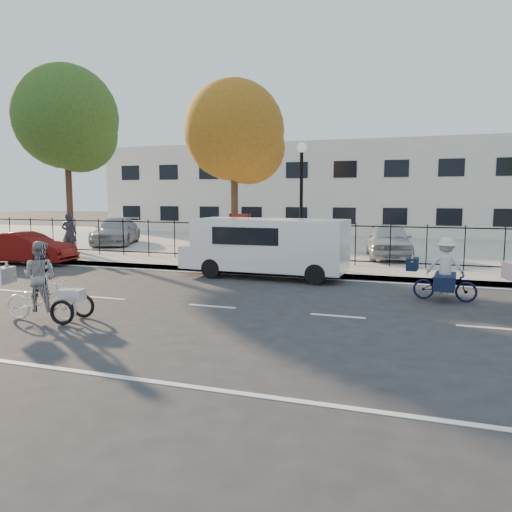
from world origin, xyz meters
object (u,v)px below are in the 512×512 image
at_px(zebra_trike, 41,290).
at_px(red_sedan, 26,248).
at_px(bull_bike, 444,276).
at_px(lot_car_b, 243,236).
at_px(pedestrian, 69,234).
at_px(lot_car_d, 389,240).
at_px(white_van, 267,245).
at_px(lamppost, 301,182).
at_px(lot_car_a, 116,231).

bearing_deg(zebra_trike, red_sedan, 34.42).
bearing_deg(bull_bike, lot_car_b, 49.85).
height_order(red_sedan, pedestrian, pedestrian).
height_order(bull_bike, lot_car_d, bull_bike).
bearing_deg(lot_car_d, pedestrian, -175.39).
bearing_deg(white_van, pedestrian, 168.44).
bearing_deg(lamppost, lot_car_a, 158.21).
xyz_separation_m(lot_car_a, lot_car_b, (6.94, -0.11, -0.05)).
relative_size(red_sedan, lot_car_a, 0.82).
xyz_separation_m(lamppost, pedestrian, (-10.09, -0.01, -2.09)).
bearing_deg(pedestrian, lot_car_a, -102.35).
height_order(lamppost, lot_car_d, lamppost).
bearing_deg(zebra_trike, lot_car_b, -8.89).
distance_m(bull_bike, lot_car_b, 11.99).
height_order(bull_bike, lot_car_b, bull_bike).
distance_m(pedestrian, lot_car_b, 7.58).
bearing_deg(zebra_trike, bull_bike, -69.61).
bearing_deg(white_van, lot_car_a, 149.00).
relative_size(zebra_trike, pedestrian, 1.13).
distance_m(zebra_trike, pedestrian, 11.35).
relative_size(red_sedan, lot_car_d, 0.91).
height_order(pedestrian, lot_car_a, pedestrian).
relative_size(lamppost, lot_car_b, 0.98).
bearing_deg(bull_bike, lot_car_d, 19.02).
height_order(zebra_trike, red_sedan, zebra_trike).
xyz_separation_m(lamppost, lot_car_a, (-10.71, 4.28, -2.30)).
bearing_deg(lot_car_d, bull_bike, -84.25).
distance_m(bull_bike, lot_car_a, 17.66).
height_order(zebra_trike, lot_car_b, zebra_trike).
relative_size(zebra_trike, lot_car_b, 0.45).
height_order(zebra_trike, lot_car_a, zebra_trike).
bearing_deg(lot_car_b, lot_car_a, -177.65).
xyz_separation_m(red_sedan, pedestrian, (0.14, 2.29, 0.40)).
distance_m(lamppost, red_sedan, 10.78).
distance_m(zebra_trike, lot_car_b, 13.33).
bearing_deg(lot_car_a, white_van, -54.63).
relative_size(zebra_trike, lot_car_d, 0.48).
distance_m(lamppost, lot_car_b, 6.09).
distance_m(lamppost, lot_car_d, 4.74).
xyz_separation_m(white_van, pedestrian, (-9.54, 2.29, -0.02)).
xyz_separation_m(white_van, red_sedan, (-9.68, 0.00, -0.42)).
height_order(lamppost, bull_bike, lamppost).
distance_m(bull_bike, pedestrian, 15.43).
bearing_deg(lot_car_b, white_van, -60.28).
bearing_deg(lamppost, lot_car_b, 132.11).
bearing_deg(lot_car_b, pedestrian, -143.23).
bearing_deg(pedestrian, white_van, 145.93).
distance_m(white_van, lot_car_a, 12.11).
bearing_deg(white_van, lamppost, 78.48).
bearing_deg(bull_bike, lot_car_a, 65.69).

